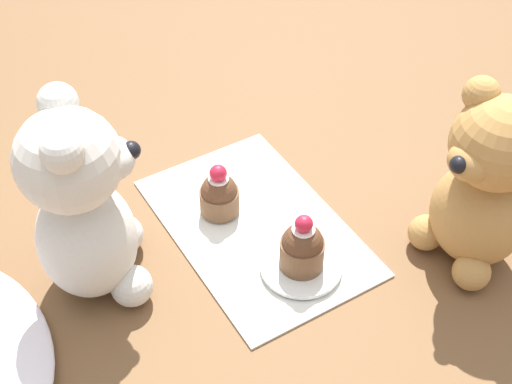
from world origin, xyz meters
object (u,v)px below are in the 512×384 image
(teddy_bear_tan, at_px, (484,185))
(cupcake_near_cream_bear, at_px, (219,194))
(teddy_bear_cream, at_px, (83,207))
(saucer_plate, at_px, (301,266))
(cupcake_near_tan_bear, at_px, (302,247))

(teddy_bear_tan, relative_size, cupcake_near_cream_bear, 3.17)
(teddy_bear_cream, bearing_deg, teddy_bear_tan, -98.96)
(teddy_bear_tan, xyz_separation_m, saucer_plate, (0.07, 0.17, -0.09))
(saucer_plate, xyz_separation_m, cupcake_near_tan_bear, (0.00, 0.00, 0.03))
(teddy_bear_tan, bearing_deg, saucer_plate, -115.91)
(teddy_bear_tan, relative_size, cupcake_near_tan_bear, 2.94)
(cupcake_near_cream_bear, bearing_deg, teddy_bear_cream, 96.81)
(saucer_plate, bearing_deg, cupcake_near_tan_bear, 0.00)
(cupcake_near_tan_bear, bearing_deg, cupcake_near_cream_bear, 14.74)
(saucer_plate, relative_size, cupcake_near_tan_bear, 1.23)
(cupcake_near_cream_bear, bearing_deg, teddy_bear_tan, -133.88)
(teddy_bear_cream, xyz_separation_m, cupcake_near_tan_bear, (-0.10, -0.19, -0.07))
(teddy_bear_tan, distance_m, cupcake_near_cream_bear, 0.29)
(teddy_bear_tan, xyz_separation_m, cupcake_near_cream_bear, (0.19, 0.20, -0.07))
(cupcake_near_tan_bear, bearing_deg, teddy_bear_tan, -113.00)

